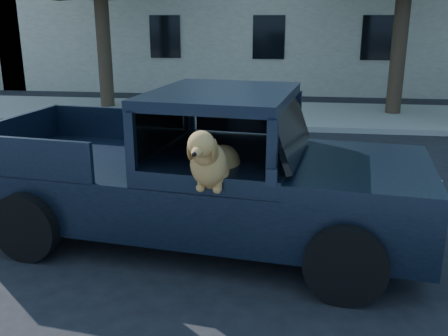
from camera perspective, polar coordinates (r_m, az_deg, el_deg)
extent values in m
plane|color=black|center=(6.90, -9.61, -8.54)|extent=(120.00, 120.00, 0.00)
cube|color=gray|center=(15.52, 0.41, 6.27)|extent=(60.00, 4.00, 0.15)
cylinder|color=#332619|center=(16.65, -13.59, 13.90)|extent=(0.44, 0.44, 4.40)
cylinder|color=#332619|center=(15.84, 19.40, 13.31)|extent=(0.44, 0.44, 4.40)
cube|color=black|center=(6.71, -2.50, -2.62)|extent=(5.97, 2.90, 0.73)
cube|color=black|center=(6.29, 15.50, -0.25)|extent=(1.92, 2.40, 0.18)
cube|color=black|center=(6.32, -0.24, 8.27)|extent=(1.96, 2.32, 0.13)
cube|color=black|center=(6.22, 7.77, 4.35)|extent=(0.51, 1.92, 0.62)
cube|color=black|center=(6.06, 0.56, -2.68)|extent=(0.68, 0.68, 0.42)
cube|color=black|center=(4.95, 5.47, -1.09)|extent=(0.12, 0.07, 0.18)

